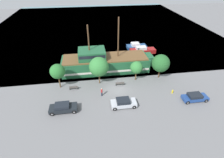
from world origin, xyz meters
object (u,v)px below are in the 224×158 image
(parked_car_curb_rear, at_px, (63,108))
(fire_hydrant, at_px, (173,91))
(parked_car_curb_front, at_px, (195,97))
(bench_promenade_east, at_px, (74,88))
(pirate_ship, at_px, (104,62))
(parked_car_curb_mid, at_px, (123,103))
(pedestrian_walking_near, at_px, (102,92))
(moored_boat_dockside, at_px, (142,50))
(bench_promenade_west, at_px, (120,83))
(moored_boat_outer, at_px, (136,46))

(parked_car_curb_rear, bearing_deg, fire_hydrant, 5.63)
(parked_car_curb_front, xyz_separation_m, bench_promenade_east, (-21.40, 6.36, -0.26))
(pirate_ship, distance_m, parked_car_curb_mid, 12.93)
(parked_car_curb_front, bearing_deg, pedestrian_walking_near, 167.21)
(parked_car_curb_rear, relative_size, pedestrian_walking_near, 2.68)
(parked_car_curb_front, relative_size, parked_car_curb_rear, 1.00)
(pirate_ship, bearing_deg, fire_hydrant, -41.94)
(pedestrian_walking_near, bearing_deg, moored_boat_dockside, 53.26)
(parked_car_curb_front, distance_m, bench_promenade_west, 13.87)
(moored_boat_outer, distance_m, bench_promenade_west, 19.22)
(pirate_ship, distance_m, parked_car_curb_rear, 14.96)
(bench_promenade_east, bearing_deg, parked_car_curb_front, -16.55)
(parked_car_curb_rear, bearing_deg, pedestrian_walking_near, 25.11)
(parked_car_curb_front, distance_m, pedestrian_walking_near, 16.60)
(bench_promenade_west, bearing_deg, fire_hydrant, -22.89)
(moored_boat_dockside, bearing_deg, pedestrian_walking_near, -126.74)
(pirate_ship, height_order, bench_promenade_west, pirate_ship)
(moored_boat_dockside, relative_size, moored_boat_outer, 1.23)
(parked_car_curb_mid, distance_m, pedestrian_walking_near, 4.78)
(pirate_ship, distance_m, moored_boat_dockside, 13.67)
(parked_car_curb_front, bearing_deg, pirate_ship, 138.38)
(pirate_ship, bearing_deg, parked_car_curb_front, -41.62)
(parked_car_curb_rear, relative_size, bench_promenade_east, 2.82)
(fire_hydrant, distance_m, bench_promenade_west, 10.11)
(fire_hydrant, distance_m, pedestrian_walking_near, 13.28)
(parked_car_curb_front, distance_m, fire_hydrant, 3.90)
(bench_promenade_east, bearing_deg, fire_hydrant, -11.78)
(moored_boat_dockside, bearing_deg, pirate_ship, -145.46)
(moored_boat_outer, xyz_separation_m, fire_hydrant, (1.34, -21.42, -0.20))
(parked_car_curb_mid, bearing_deg, parked_car_curb_front, -1.25)
(moored_boat_dockside, bearing_deg, parked_car_curb_rear, -133.86)
(moored_boat_dockside, distance_m, parked_car_curb_rear, 27.99)
(parked_car_curb_mid, height_order, parked_car_curb_rear, parked_car_curb_mid)
(fire_hydrant, bearing_deg, moored_boat_outer, 93.57)
(moored_boat_dockside, relative_size, parked_car_curb_mid, 1.59)
(parked_car_curb_front, distance_m, parked_car_curb_rear, 22.85)
(pirate_ship, xyz_separation_m, parked_car_curb_mid, (1.85, -12.74, -1.20))
(moored_boat_dockside, bearing_deg, fire_hydrant, -88.49)
(pirate_ship, height_order, pedestrian_walking_near, pirate_ship)
(moored_boat_outer, bearing_deg, bench_promenade_west, -114.52)
(parked_car_curb_front, bearing_deg, moored_boat_dockside, 99.43)
(moored_boat_outer, height_order, pedestrian_walking_near, pedestrian_walking_near)
(pirate_ship, bearing_deg, parked_car_curb_rear, -123.28)
(pirate_ship, xyz_separation_m, bench_promenade_west, (2.38, -6.57, -1.51))
(bench_promenade_east, bearing_deg, parked_car_curb_rear, -103.95)
(parked_car_curb_rear, distance_m, bench_promenade_west, 12.10)
(pirate_ship, distance_m, pedestrian_walking_near, 9.54)
(bench_promenade_east, bearing_deg, pirate_ship, 44.67)
(parked_car_curb_mid, height_order, fire_hydrant, parked_car_curb_mid)
(moored_boat_dockside, xyz_separation_m, moored_boat_outer, (-0.86, 3.20, -0.09))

